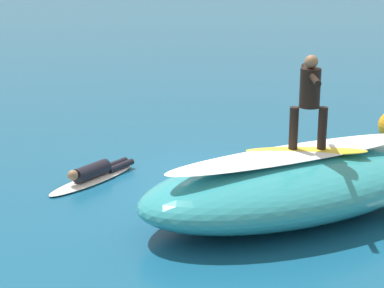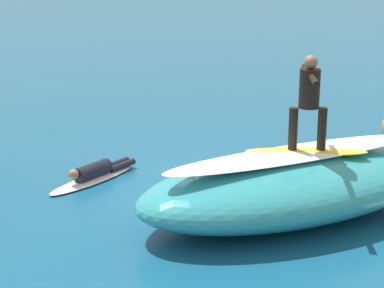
{
  "view_description": "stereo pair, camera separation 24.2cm",
  "coord_description": "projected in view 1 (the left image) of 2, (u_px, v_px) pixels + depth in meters",
  "views": [
    {
      "loc": [
        6.22,
        12.16,
        4.98
      ],
      "look_at": [
        0.77,
        0.48,
        1.06
      ],
      "focal_mm": 65.56,
      "sensor_mm": 36.0,
      "label": 1
    },
    {
      "loc": [
        6.0,
        12.26,
        4.98
      ],
      "look_at": [
        0.77,
        0.48,
        1.06
      ],
      "focal_mm": 65.56,
      "sensor_mm": 36.0,
      "label": 2
    }
  ],
  "objects": [
    {
      "name": "surfer_riding",
      "position": [
        310.0,
        95.0,
        12.36
      ],
      "size": [
        0.8,
        1.5,
        1.71
      ],
      "rotation": [
        0.0,
        0.0,
        -0.45
      ],
      "color": "black",
      "rests_on": "surfboard_riding"
    },
    {
      "name": "ground_plane",
      "position": [
        216.0,
        182.0,
        14.5
      ],
      "size": [
        120.0,
        120.0,
        0.0
      ],
      "primitive_type": "plane",
      "color": "#145175"
    },
    {
      "name": "surfer_paddling",
      "position": [
        96.0,
        170.0,
        14.6
      ],
      "size": [
        1.67,
        1.07,
        0.33
      ],
      "rotation": [
        0.0,
        0.0,
        0.5
      ],
      "color": "black",
      "rests_on": "surfboard_paddling"
    },
    {
      "name": "surfboard_paddling",
      "position": [
        92.0,
        180.0,
        14.55
      ],
      "size": [
        2.32,
        1.59,
        0.07
      ],
      "primitive_type": "ellipsoid",
      "rotation": [
        0.0,
        0.0,
        0.5
      ],
      "color": "silver",
      "rests_on": "ground_plane"
    },
    {
      "name": "surfboard_riding",
      "position": [
        307.0,
        151.0,
        12.66
      ],
      "size": [
        2.2,
        1.37,
        0.09
      ],
      "primitive_type": "ellipsoid",
      "rotation": [
        0.0,
        0.0,
        -0.45
      ],
      "color": "yellow",
      "rests_on": "wave_crest"
    },
    {
      "name": "wave_crest",
      "position": [
        294.0,
        185.0,
        12.72
      ],
      "size": [
        6.22,
        3.02,
        1.13
      ],
      "primitive_type": "ellipsoid",
      "rotation": [
        0.0,
        0.0,
        0.04
      ],
      "color": "teal",
      "rests_on": "ground_plane"
    },
    {
      "name": "foam_patch_near",
      "position": [
        223.0,
        202.0,
        13.28
      ],
      "size": [
        1.21,
        1.23,
        0.11
      ],
      "primitive_type": "ellipsoid",
      "rotation": [
        0.0,
        0.0,
        1.25
      ],
      "color": "white",
      "rests_on": "ground_plane"
    },
    {
      "name": "wave_foam_lip",
      "position": [
        295.0,
        153.0,
        12.55
      ],
      "size": [
        5.23,
        1.19,
        0.08
      ],
      "primitive_type": "ellipsoid",
      "rotation": [
        0.0,
        0.0,
        0.04
      ],
      "color": "white",
      "rests_on": "wave_crest"
    }
  ]
}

